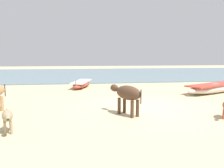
% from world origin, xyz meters
% --- Properties ---
extents(ground, '(80.00, 80.00, 0.00)m').
position_xyz_m(ground, '(0.00, 0.00, 0.00)').
color(ground, '#CCB789').
extents(sea_water, '(60.00, 20.00, 0.08)m').
position_xyz_m(sea_water, '(0.00, 17.91, 0.04)').
color(sea_water, slate).
rests_on(sea_water, ground).
extents(fishing_boat_0, '(1.56, 3.27, 0.62)m').
position_xyz_m(fishing_boat_0, '(-2.48, 6.27, 0.23)').
color(fishing_boat_0, '#B74733').
rests_on(fishing_boat_0, ground).
extents(fishing_boat_2, '(4.76, 2.99, 0.71)m').
position_xyz_m(fishing_boat_2, '(5.09, 3.01, 0.28)').
color(fishing_boat_2, beige).
rests_on(fishing_boat_2, ground).
extents(calf_near_dun, '(0.50, 0.92, 0.61)m').
position_xyz_m(calf_near_dun, '(-4.45, -2.33, 0.44)').
color(calf_near_dun, tan).
rests_on(calf_near_dun, ground).
extents(cow_second_adult_dark, '(1.07, 1.50, 1.04)m').
position_xyz_m(cow_second_adult_dark, '(-0.91, -0.99, 0.75)').
color(cow_second_adult_dark, '#4C3323').
rests_on(cow_second_adult_dark, ground).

